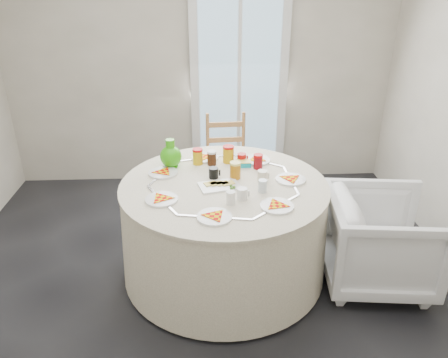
{
  "coord_description": "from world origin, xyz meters",
  "views": [
    {
      "loc": [
        0.02,
        -2.54,
        2.15
      ],
      "look_at": [
        0.16,
        0.26,
        0.8
      ],
      "focal_mm": 35.0,
      "sensor_mm": 36.0,
      "label": 1
    }
  ],
  "objects_px": {
    "armchair": "(380,236)",
    "wooden_chair": "(228,162)",
    "table": "(224,230)",
    "green_pitcher": "(171,154)"
  },
  "relations": [
    {
      "from": "table",
      "to": "wooden_chair",
      "type": "distance_m",
      "value": 1.07
    },
    {
      "from": "table",
      "to": "wooden_chair",
      "type": "relative_size",
      "value": 1.67
    },
    {
      "from": "wooden_chair",
      "to": "green_pitcher",
      "type": "xyz_separation_m",
      "value": [
        -0.48,
        -0.74,
        0.4
      ]
    },
    {
      "from": "wooden_chair",
      "to": "armchair",
      "type": "bearing_deg",
      "value": -53.37
    },
    {
      "from": "table",
      "to": "wooden_chair",
      "type": "height_order",
      "value": "wooden_chair"
    },
    {
      "from": "armchair",
      "to": "wooden_chair",
      "type": "bearing_deg",
      "value": 46.18
    },
    {
      "from": "table",
      "to": "green_pitcher",
      "type": "xyz_separation_m",
      "value": [
        -0.39,
        0.32,
        0.49
      ]
    },
    {
      "from": "table",
      "to": "armchair",
      "type": "xyz_separation_m",
      "value": [
        1.14,
        -0.17,
        0.02
      ]
    },
    {
      "from": "wooden_chair",
      "to": "green_pitcher",
      "type": "height_order",
      "value": "green_pitcher"
    },
    {
      "from": "green_pitcher",
      "to": "wooden_chair",
      "type": "bearing_deg",
      "value": 72.27
    }
  ]
}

